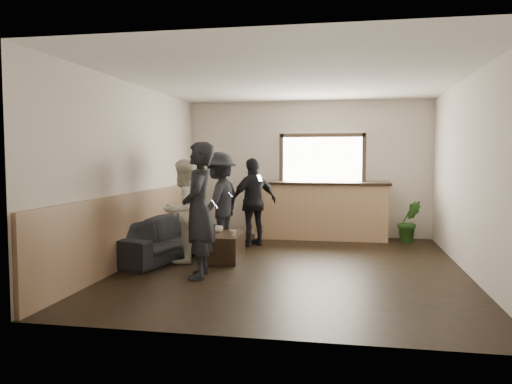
% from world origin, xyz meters
% --- Properties ---
extents(ground, '(5.00, 6.00, 0.01)m').
position_xyz_m(ground, '(0.00, 0.00, 0.00)').
color(ground, black).
extents(room_shell, '(5.01, 6.01, 2.80)m').
position_xyz_m(room_shell, '(-0.74, 0.00, 1.47)').
color(room_shell, silver).
rests_on(room_shell, ground).
extents(bar_counter, '(2.70, 0.68, 2.13)m').
position_xyz_m(bar_counter, '(0.30, 2.70, 0.64)').
color(bar_counter, tan).
rests_on(bar_counter, ground).
extents(sofa, '(1.36, 2.34, 0.64)m').
position_xyz_m(sofa, '(-2.15, 0.29, 0.32)').
color(sofa, black).
rests_on(sofa, ground).
extents(coffee_table, '(0.57, 0.96, 0.42)m').
position_xyz_m(coffee_table, '(-1.12, 0.33, 0.21)').
color(coffee_table, black).
rests_on(coffee_table, ground).
extents(cup_a, '(0.18, 0.18, 0.10)m').
position_xyz_m(cup_a, '(-1.26, 0.52, 0.47)').
color(cup_a, silver).
rests_on(cup_a, coffee_table).
extents(cup_b, '(0.12, 0.12, 0.09)m').
position_xyz_m(cup_b, '(-0.93, 0.16, 0.46)').
color(cup_b, silver).
rests_on(cup_b, coffee_table).
extents(potted_plant, '(0.51, 0.44, 0.81)m').
position_xyz_m(potted_plant, '(2.00, 2.56, 0.41)').
color(potted_plant, '#2D6623').
rests_on(potted_plant, ground).
extents(person_a, '(0.56, 0.75, 1.86)m').
position_xyz_m(person_a, '(-1.18, -0.86, 0.93)').
color(person_a, black).
rests_on(person_a, ground).
extents(person_b, '(0.89, 0.97, 1.62)m').
position_xyz_m(person_b, '(-1.70, 0.04, 0.81)').
color(person_b, white).
rests_on(person_b, ground).
extents(person_c, '(0.87, 1.24, 1.74)m').
position_xyz_m(person_c, '(-1.41, 1.13, 0.87)').
color(person_c, black).
rests_on(person_c, ground).
extents(person_d, '(0.98, 0.93, 1.63)m').
position_xyz_m(person_d, '(-0.89, 1.67, 0.82)').
color(person_d, black).
rests_on(person_d, ground).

